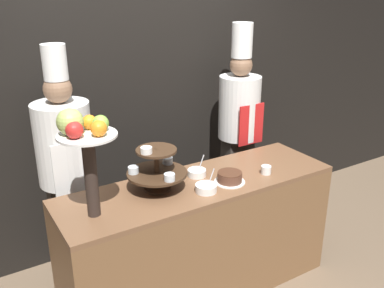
{
  "coord_description": "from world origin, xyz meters",
  "views": [
    {
      "loc": [
        -1.43,
        -1.94,
        2.2
      ],
      "look_at": [
        0.0,
        0.4,
        1.15
      ],
      "focal_mm": 40.0,
      "sensor_mm": 36.0,
      "label": 1
    }
  ],
  "objects_px": {
    "tiered_stand": "(156,168)",
    "chef_center_left": "(239,124)",
    "serving_bowl_far": "(197,173)",
    "cup_white": "(266,170)",
    "fruit_pedestal": "(84,140)",
    "cake_round": "(230,178)",
    "serving_bowl_near": "(206,188)",
    "chef_left": "(66,165)"
  },
  "relations": [
    {
      "from": "cup_white",
      "to": "chef_left",
      "type": "bearing_deg",
      "value": 149.95
    },
    {
      "from": "tiered_stand",
      "to": "cup_white",
      "type": "distance_m",
      "value": 0.81
    },
    {
      "from": "fruit_pedestal",
      "to": "cup_white",
      "type": "height_order",
      "value": "fruit_pedestal"
    },
    {
      "from": "cup_white",
      "to": "chef_left",
      "type": "height_order",
      "value": "chef_left"
    },
    {
      "from": "serving_bowl_far",
      "to": "chef_left",
      "type": "distance_m",
      "value": 0.92
    },
    {
      "from": "cup_white",
      "to": "serving_bowl_far",
      "type": "relative_size",
      "value": 0.48
    },
    {
      "from": "tiered_stand",
      "to": "chef_left",
      "type": "relative_size",
      "value": 0.22
    },
    {
      "from": "cup_white",
      "to": "chef_left",
      "type": "distance_m",
      "value": 1.42
    },
    {
      "from": "fruit_pedestal",
      "to": "serving_bowl_far",
      "type": "distance_m",
      "value": 0.95
    },
    {
      "from": "fruit_pedestal",
      "to": "cake_round",
      "type": "height_order",
      "value": "fruit_pedestal"
    },
    {
      "from": "serving_bowl_near",
      "to": "serving_bowl_far",
      "type": "xyz_separation_m",
      "value": [
        0.08,
        0.24,
        -0.0
      ]
    },
    {
      "from": "cake_round",
      "to": "chef_center_left",
      "type": "height_order",
      "value": "chef_center_left"
    },
    {
      "from": "chef_left",
      "to": "cake_round",
      "type": "bearing_deg",
      "value": -36.74
    },
    {
      "from": "cup_white",
      "to": "chef_center_left",
      "type": "xyz_separation_m",
      "value": [
        0.29,
        0.71,
        0.09
      ]
    },
    {
      "from": "fruit_pedestal",
      "to": "cup_white",
      "type": "bearing_deg",
      "value": -4.51
    },
    {
      "from": "serving_bowl_far",
      "to": "cup_white",
      "type": "bearing_deg",
      "value": -27.34
    },
    {
      "from": "fruit_pedestal",
      "to": "cup_white",
      "type": "relative_size",
      "value": 9.1
    },
    {
      "from": "serving_bowl_near",
      "to": "chef_center_left",
      "type": "xyz_separation_m",
      "value": [
        0.81,
        0.72,
        0.1
      ]
    },
    {
      "from": "tiered_stand",
      "to": "chef_center_left",
      "type": "bearing_deg",
      "value": 26.06
    },
    {
      "from": "chef_left",
      "to": "tiered_stand",
      "type": "bearing_deg",
      "value": -49.77
    },
    {
      "from": "tiered_stand",
      "to": "serving_bowl_far",
      "type": "xyz_separation_m",
      "value": [
        0.34,
        0.04,
        -0.13
      ]
    },
    {
      "from": "cup_white",
      "to": "serving_bowl_far",
      "type": "bearing_deg",
      "value": 152.66
    },
    {
      "from": "cake_round",
      "to": "fruit_pedestal",
      "type": "bearing_deg",
      "value": 175.4
    },
    {
      "from": "tiered_stand",
      "to": "fruit_pedestal",
      "type": "relative_size",
      "value": 0.61
    },
    {
      "from": "tiered_stand",
      "to": "cake_round",
      "type": "height_order",
      "value": "tiered_stand"
    },
    {
      "from": "fruit_pedestal",
      "to": "chef_left",
      "type": "distance_m",
      "value": 0.73
    },
    {
      "from": "tiered_stand",
      "to": "chef_left",
      "type": "bearing_deg",
      "value": 130.23
    },
    {
      "from": "cake_round",
      "to": "serving_bowl_far",
      "type": "xyz_separation_m",
      "value": [
        -0.14,
        0.21,
        -0.01
      ]
    },
    {
      "from": "cake_round",
      "to": "cup_white",
      "type": "distance_m",
      "value": 0.31
    },
    {
      "from": "serving_bowl_near",
      "to": "fruit_pedestal",
      "type": "bearing_deg",
      "value": 171.77
    },
    {
      "from": "cake_round",
      "to": "serving_bowl_far",
      "type": "relative_size",
      "value": 1.41
    },
    {
      "from": "fruit_pedestal",
      "to": "cake_round",
      "type": "bearing_deg",
      "value": -4.6
    },
    {
      "from": "chef_left",
      "to": "chef_center_left",
      "type": "xyz_separation_m",
      "value": [
        1.52,
        0.0,
        0.04
      ]
    },
    {
      "from": "tiered_stand",
      "to": "serving_bowl_far",
      "type": "bearing_deg",
      "value": 7.5
    },
    {
      "from": "tiered_stand",
      "to": "chef_center_left",
      "type": "height_order",
      "value": "chef_center_left"
    },
    {
      "from": "cake_round",
      "to": "chef_left",
      "type": "distance_m",
      "value": 1.15
    },
    {
      "from": "tiered_stand",
      "to": "cake_round",
      "type": "distance_m",
      "value": 0.52
    },
    {
      "from": "serving_bowl_near",
      "to": "chef_center_left",
      "type": "distance_m",
      "value": 1.09
    },
    {
      "from": "tiered_stand",
      "to": "cake_round",
      "type": "bearing_deg",
      "value": -18.75
    },
    {
      "from": "fruit_pedestal",
      "to": "chef_left",
      "type": "bearing_deg",
      "value": 86.46
    },
    {
      "from": "serving_bowl_far",
      "to": "tiered_stand",
      "type": "bearing_deg",
      "value": -172.5
    },
    {
      "from": "tiered_stand",
      "to": "fruit_pedestal",
      "type": "distance_m",
      "value": 0.58
    }
  ]
}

